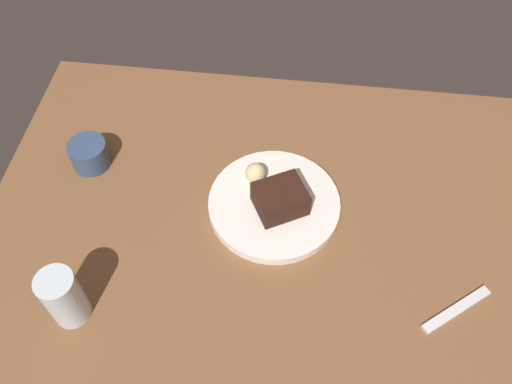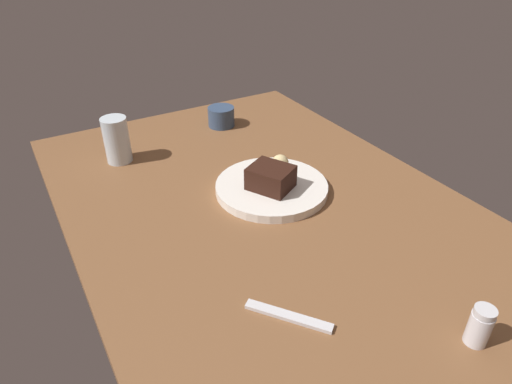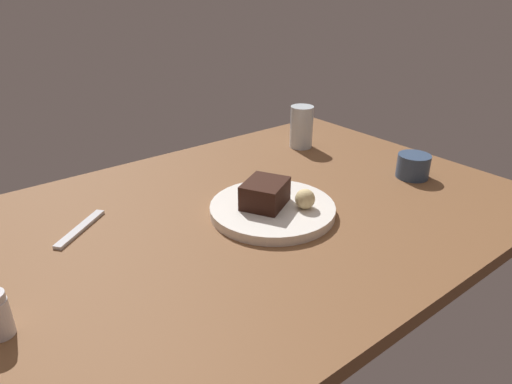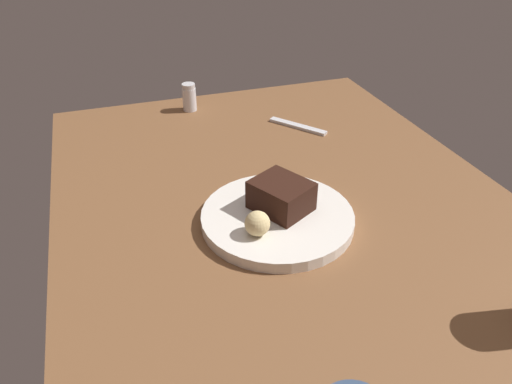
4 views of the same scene
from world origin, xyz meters
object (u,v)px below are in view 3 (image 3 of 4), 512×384
object	(u,v)px
dessert_plate	(272,209)
dessert_spoon	(80,229)
water_glass	(301,127)
bread_roll	(305,199)
chocolate_cake_slice	(265,193)
coffee_cup	(413,166)

from	to	relation	value
dessert_plate	dessert_spoon	bearing A→B (deg)	152.15
water_glass	dessert_plate	bearing A→B (deg)	-141.25
bread_roll	dessert_plate	bearing A→B (deg)	130.48
chocolate_cake_slice	water_glass	bearing A→B (deg)	36.64
coffee_cup	dessert_spoon	bearing A→B (deg)	161.44
dessert_plate	chocolate_cake_slice	xyz separation A→B (cm)	(-1.20, 1.07, 3.68)
bread_roll	dessert_spoon	distance (cm)	45.75
dessert_plate	coffee_cup	distance (cm)	40.71
bread_roll	water_glass	world-z (taller)	water_glass
dessert_spoon	dessert_plate	bearing A→B (deg)	-65.58
coffee_cup	dessert_spoon	world-z (taller)	coffee_cup
dessert_plate	coffee_cup	bearing A→B (deg)	-9.61
dessert_plate	water_glass	size ratio (longest dim) A/B	2.19
dessert_plate	bread_roll	world-z (taller)	bread_roll
water_glass	dessert_spoon	size ratio (longest dim) A/B	0.81
chocolate_cake_slice	coffee_cup	xyz separation A→B (cm)	(41.30, -7.85, -1.74)
dessert_plate	water_glass	bearing A→B (deg)	38.75
dessert_plate	water_glass	distance (cm)	43.10
bread_roll	water_glass	size ratio (longest dim) A/B	0.35
dessert_plate	bread_roll	bearing A→B (deg)	-49.52
water_glass	coffee_cup	distance (cm)	34.38
bread_roll	dessert_spoon	bearing A→B (deg)	148.99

